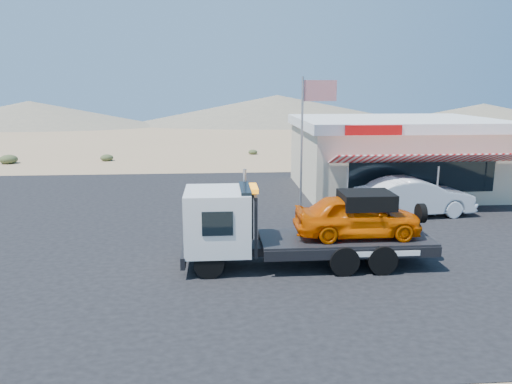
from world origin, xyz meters
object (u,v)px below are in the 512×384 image
tow_truck (301,223)px  jerky_store (393,154)px  white_sedan (414,197)px  flagpole (307,129)px

tow_truck → jerky_store: jerky_store is taller
white_sedan → jerky_store: bearing=-15.3°
white_sedan → tow_truck: bearing=128.0°
tow_truck → jerky_store: bearing=58.4°
white_sedan → flagpole: flagpole is taller
jerky_store → flagpole: size_ratio=1.73×
white_sedan → jerky_store: 5.69m
flagpole → tow_truck: bearing=-101.3°
tow_truck → white_sedan: bearing=43.8°
jerky_store → tow_truck: bearing=-121.6°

